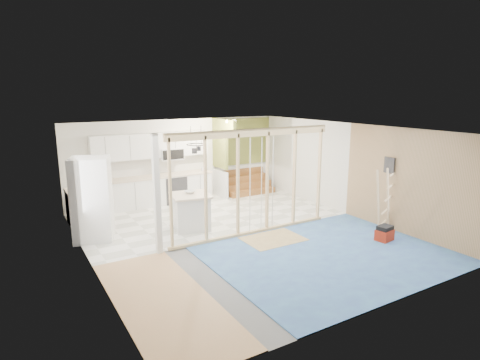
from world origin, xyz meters
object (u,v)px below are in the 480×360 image
fridge (92,199)px  ladder (384,200)px  toolbox (385,234)px  island (191,212)px

fridge → ladder: fridge is taller
fridge → ladder: (6.28, -3.15, -0.16)m
toolbox → ladder: bearing=34.5°
fridge → toolbox: bearing=-12.7°
island → fridge: bearing=178.3°
island → toolbox: 4.73m
toolbox → fridge: bearing=138.5°
island → ladder: 4.83m
fridge → island: (2.26, -0.50, -0.53)m
toolbox → ladder: size_ratio=0.27×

